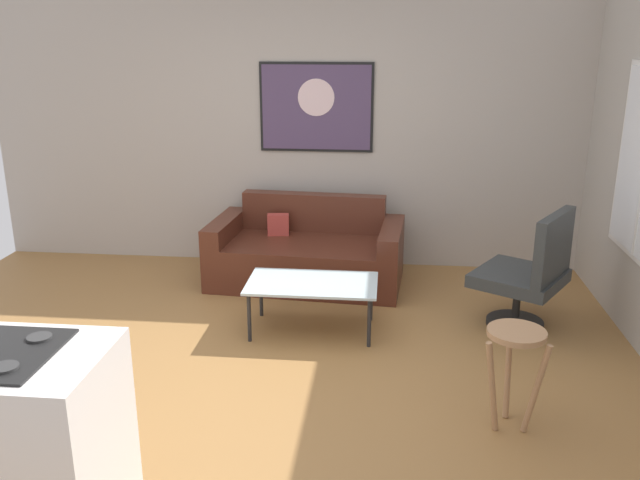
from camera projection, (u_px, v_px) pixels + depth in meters
name	position (u px, v px, depth m)	size (l,w,h in m)	color
ground	(273.00, 378.00, 4.58)	(6.40, 6.40, 0.04)	olive
back_wall	(312.00, 123.00, 6.46)	(6.40, 0.05, 2.80)	#AAA197
couch	(307.00, 254.00, 6.23)	(1.80, 1.03, 0.77)	#4C2317
coffee_table	(312.00, 286.00, 5.16)	(1.00, 0.57, 0.40)	silver
armchair	(530.00, 273.00, 5.18)	(0.86, 0.87, 0.96)	black
bar_stool	(515.00, 351.00, 3.85)	(0.38, 0.38, 0.62)	#A17650
wall_painting	(316.00, 107.00, 6.37)	(1.09, 0.03, 0.84)	black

